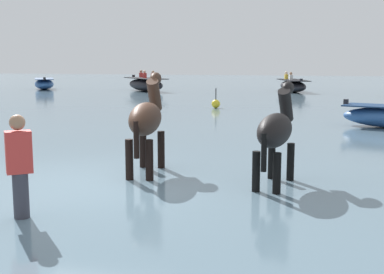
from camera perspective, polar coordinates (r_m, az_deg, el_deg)
name	(u,v)px	position (r m, az deg, el deg)	size (l,w,h in m)	color
ground_plane	(88,199)	(8.79, -11.51, -6.78)	(120.00, 120.00, 0.00)	gray
water_surface	(205,120)	(18.19, 1.48, 1.86)	(90.00, 90.00, 0.29)	slate
horse_lead_dark_bay	(147,121)	(9.14, -5.09, 1.78)	(0.62, 1.90, 2.07)	#382319
horse_trailing_black	(276,133)	(8.34, 9.36, 0.49)	(0.70, 1.79, 1.94)	black
boat_near_starboard	(44,84)	(35.78, -16.16, 5.72)	(2.72, 3.48, 0.85)	#28518E
boat_distant_east	(293,86)	(32.17, 11.19, 5.63)	(2.28, 3.91, 1.22)	black
boat_near_port	(146,84)	(32.58, -5.20, 5.87)	(3.81, 4.07, 1.30)	black
person_spectator_far	(20,174)	(6.91, -18.65, -3.91)	(0.38, 0.35, 1.63)	#383842
channel_buoy	(216,104)	(21.21, 2.67, 3.73)	(0.36, 0.36, 0.82)	yellow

